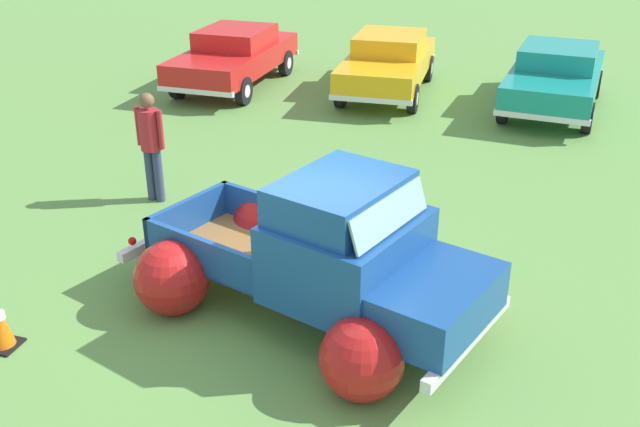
# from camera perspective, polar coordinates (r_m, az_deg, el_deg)

# --- Properties ---
(ground_plane) EXTENTS (80.00, 80.00, 0.00)m
(ground_plane) POSITION_cam_1_polar(r_m,az_deg,el_deg) (9.27, -1.33, -7.53)
(ground_plane) COLOR #609347
(vintage_pickup_truck) EXTENTS (4.99, 3.82, 1.96)m
(vintage_pickup_truck) POSITION_cam_1_polar(r_m,az_deg,el_deg) (8.68, 0.67, -4.17)
(vintage_pickup_truck) COLOR black
(vintage_pickup_truck) RESTS_ON ground
(show_car_0) EXTENTS (2.00, 4.48, 1.43)m
(show_car_0) POSITION_cam_1_polar(r_m,az_deg,el_deg) (18.81, -6.76, 12.27)
(show_car_0) COLOR black
(show_car_0) RESTS_ON ground
(show_car_1) EXTENTS (2.03, 4.47, 1.43)m
(show_car_1) POSITION_cam_1_polar(r_m,az_deg,el_deg) (18.13, 5.36, 11.82)
(show_car_1) COLOR black
(show_car_1) RESTS_ON ground
(show_car_2) EXTENTS (2.35, 4.58, 1.43)m
(show_car_2) POSITION_cam_1_polar(r_m,az_deg,el_deg) (17.59, 18.01, 10.28)
(show_car_2) COLOR black
(show_car_2) RESTS_ON ground
(spectator_0) EXTENTS (0.54, 0.39, 1.85)m
(spectator_0) POSITION_cam_1_polar(r_m,az_deg,el_deg) (12.13, -13.17, 5.66)
(spectator_0) COLOR navy
(spectator_0) RESTS_ON ground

